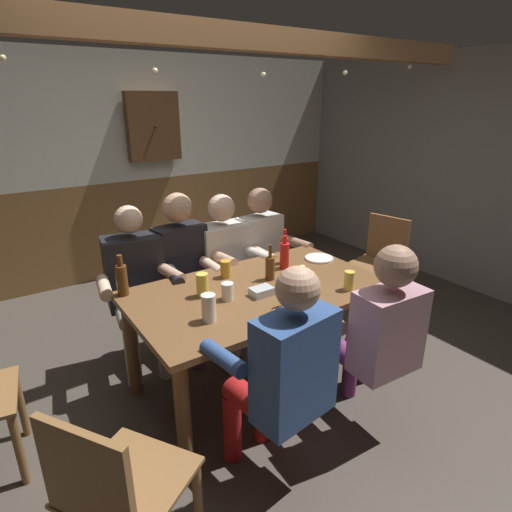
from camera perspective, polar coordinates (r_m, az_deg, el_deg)
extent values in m
plane|color=#423A33|center=(3.21, -1.05, -15.69)|extent=(6.61, 6.61, 0.00)
cube|color=beige|center=(4.83, -17.97, 17.21)|extent=(5.51, 0.12, 1.29)
cube|color=brown|center=(5.02, -16.52, 3.78)|extent=(5.51, 0.12, 1.05)
cube|color=gray|center=(4.80, 28.66, 9.37)|extent=(0.12, 4.76, 2.35)
cube|color=brown|center=(2.99, -6.46, 27.47)|extent=(4.96, 0.14, 0.16)
cube|color=brown|center=(2.75, 0.28, -4.75)|extent=(1.63, 0.96, 0.04)
cylinder|color=brown|center=(2.36, -9.72, -20.75)|extent=(0.08, 0.08, 0.70)
cylinder|color=brown|center=(3.12, 16.02, -10.10)|extent=(0.08, 0.08, 0.70)
cylinder|color=brown|center=(2.98, -16.36, -11.73)|extent=(0.08, 0.08, 0.70)
cylinder|color=brown|center=(3.61, 6.39, -5.01)|extent=(0.08, 0.08, 0.70)
cube|color=black|center=(3.18, -16.05, -2.01)|extent=(0.43, 0.30, 0.52)
sphere|color=beige|center=(3.06, -16.76, 4.73)|extent=(0.19, 0.19, 0.19)
cylinder|color=silver|center=(3.18, -13.29, -6.55)|extent=(0.19, 0.39, 0.13)
cylinder|color=silver|center=(3.16, -17.22, -7.19)|extent=(0.19, 0.39, 0.13)
cylinder|color=silver|center=(3.15, -12.16, -12.36)|extent=(0.10, 0.10, 0.42)
cylinder|color=silver|center=(3.13, -16.18, -13.07)|extent=(0.10, 0.10, 0.42)
cylinder|color=black|center=(2.97, -10.92, -2.64)|extent=(0.13, 0.29, 0.08)
cylinder|color=beige|center=(2.92, -19.72, -4.01)|extent=(0.13, 0.29, 0.08)
cube|color=black|center=(3.30, -10.05, -0.53)|extent=(0.40, 0.24, 0.54)
sphere|color=tan|center=(3.18, -10.51, 6.41)|extent=(0.22, 0.22, 0.22)
cylinder|color=#6B2D66|center=(3.33, -6.97, -4.83)|extent=(0.17, 0.40, 0.13)
cylinder|color=#6B2D66|center=(3.24, -10.04, -5.82)|extent=(0.17, 0.40, 0.13)
cylinder|color=#6B2D66|center=(3.32, -4.86, -10.14)|extent=(0.10, 0.10, 0.42)
cylinder|color=#6B2D66|center=(3.22, -7.93, -11.32)|extent=(0.10, 0.10, 0.42)
cylinder|color=tan|center=(3.21, -4.52, -0.33)|extent=(0.11, 0.29, 0.08)
cylinder|color=tan|center=(2.99, -11.31, -2.27)|extent=(0.11, 0.29, 0.08)
cube|color=silver|center=(3.46, -4.50, 0.29)|extent=(0.40, 0.25, 0.49)
sphere|color=beige|center=(3.35, -4.68, 6.45)|extent=(0.21, 0.21, 0.21)
cylinder|color=silver|center=(3.47, -1.57, -3.61)|extent=(0.14, 0.43, 0.13)
cylinder|color=silver|center=(3.37, -4.76, -4.43)|extent=(0.14, 0.43, 0.13)
cylinder|color=silver|center=(3.43, 0.38, -8.96)|extent=(0.10, 0.10, 0.42)
cylinder|color=silver|center=(3.33, -2.83, -9.96)|extent=(0.10, 0.10, 0.42)
cylinder|color=beige|center=(3.35, 1.07, 0.13)|extent=(0.09, 0.28, 0.08)
cylinder|color=beige|center=(3.14, -5.90, -1.45)|extent=(0.09, 0.28, 0.08)
cube|color=silver|center=(3.64, 0.52, 1.52)|extent=(0.40, 0.25, 0.50)
sphere|color=#9E755B|center=(3.53, 0.54, 7.46)|extent=(0.21, 0.21, 0.21)
cylinder|color=#B78493|center=(3.69, 3.25, -2.12)|extent=(0.18, 0.41, 0.13)
cylinder|color=#B78493|center=(3.56, 0.90, -2.97)|extent=(0.18, 0.41, 0.13)
cylinder|color=#B78493|center=(3.68, 5.38, -6.89)|extent=(0.10, 0.10, 0.42)
cylinder|color=#B78493|center=(3.55, 3.09, -7.92)|extent=(0.10, 0.10, 0.42)
cylinder|color=#9E755B|center=(3.62, 5.64, 1.70)|extent=(0.12, 0.29, 0.08)
cylinder|color=silver|center=(3.33, 0.55, 0.11)|extent=(0.12, 0.29, 0.08)
cube|color=#2D4C84|center=(2.04, 5.23, -14.58)|extent=(0.42, 0.26, 0.54)
sphere|color=tan|center=(1.84, 5.62, -4.37)|extent=(0.20, 0.20, 0.20)
cylinder|color=#AD1919|center=(2.21, 0.05, -19.39)|extent=(0.18, 0.41, 0.13)
cylinder|color=#AD1919|center=(2.33, 4.26, -17.05)|extent=(0.18, 0.41, 0.13)
cylinder|color=#AD1919|center=(2.50, -3.18, -21.93)|extent=(0.10, 0.10, 0.42)
cylinder|color=#AD1919|center=(2.61, 0.82, -19.80)|extent=(0.10, 0.10, 0.42)
cylinder|color=#2D4C84|center=(2.05, -4.41, -13.50)|extent=(0.12, 0.29, 0.08)
cylinder|color=tan|center=(2.31, 4.78, -9.26)|extent=(0.12, 0.29, 0.08)
cube|color=#B78493|center=(2.46, 17.27, -9.60)|extent=(0.40, 0.24, 0.48)
sphere|color=#9E755B|center=(2.30, 18.27, -1.29)|extent=(0.22, 0.22, 0.22)
cylinder|color=#6B2D66|center=(2.59, 12.62, -13.19)|extent=(0.15, 0.42, 0.13)
cylinder|color=#6B2D66|center=(2.73, 15.97, -11.71)|extent=(0.15, 0.42, 0.13)
cylinder|color=#6B2D66|center=(2.87, 9.31, -15.83)|extent=(0.10, 0.10, 0.42)
cylinder|color=#6B2D66|center=(2.99, 12.54, -14.41)|extent=(0.10, 0.10, 0.42)
cylinder|color=#9E755B|center=(2.46, 9.47, -8.26)|extent=(0.10, 0.28, 0.08)
cylinder|color=#B78493|center=(2.75, 16.67, -5.70)|extent=(0.10, 0.28, 0.08)
cylinder|color=brown|center=(2.96, -29.02, -16.97)|extent=(0.04, 0.04, 0.44)
cylinder|color=brown|center=(2.66, -29.21, -21.71)|extent=(0.04, 0.04, 0.44)
cube|color=brown|center=(4.03, 15.64, -1.35)|extent=(0.52, 0.52, 0.02)
cube|color=brown|center=(4.12, 17.29, 2.25)|extent=(0.11, 0.39, 0.42)
cylinder|color=brown|center=(3.89, 16.39, -5.97)|extent=(0.04, 0.04, 0.44)
cylinder|color=brown|center=(4.05, 11.68, -4.41)|extent=(0.04, 0.04, 0.44)
cylinder|color=brown|center=(4.20, 18.87, -4.21)|extent=(0.04, 0.04, 0.44)
cylinder|color=brown|center=(4.35, 14.40, -2.84)|extent=(0.04, 0.04, 0.44)
cube|color=brown|center=(2.00, -16.55, -27.02)|extent=(0.61, 0.61, 0.02)
cube|color=brown|center=(1.75, -21.91, -26.00)|extent=(0.24, 0.35, 0.42)
cylinder|color=brown|center=(2.35, -16.70, -26.14)|extent=(0.04, 0.04, 0.44)
cylinder|color=brown|center=(2.19, -7.80, -29.83)|extent=(0.04, 0.04, 0.44)
cylinder|color=#F9E08C|center=(2.92, 6.25, -2.02)|extent=(0.04, 0.04, 0.08)
cube|color=#B2B7BC|center=(2.64, 0.74, -4.78)|extent=(0.14, 0.10, 0.05)
cylinder|color=white|center=(3.26, 8.47, -0.31)|extent=(0.21, 0.21, 0.01)
cylinder|color=red|center=(3.04, 3.85, 0.01)|extent=(0.07, 0.07, 0.19)
cylinder|color=red|center=(3.00, 3.90, 2.19)|extent=(0.03, 0.03, 0.06)
cylinder|color=red|center=(3.13, 3.83, 0.71)|extent=(0.06, 0.06, 0.19)
cylinder|color=red|center=(3.09, 3.88, 2.98)|extent=(0.03, 0.03, 0.07)
cylinder|color=#593314|center=(2.75, -17.54, -3.15)|extent=(0.07, 0.07, 0.19)
cylinder|color=#593314|center=(2.70, -17.84, -0.59)|extent=(0.03, 0.03, 0.07)
cylinder|color=#593314|center=(2.85, 1.89, -1.69)|extent=(0.06, 0.06, 0.16)
cylinder|color=#593314|center=(2.81, 1.92, 0.64)|extent=(0.02, 0.02, 0.09)
cylinder|color=gold|center=(2.90, -4.10, -1.75)|extent=(0.07, 0.07, 0.12)
cylinder|color=#E5C64C|center=(2.63, -7.21, -3.88)|extent=(0.07, 0.07, 0.15)
cylinder|color=white|center=(2.35, -6.37, -6.94)|extent=(0.08, 0.08, 0.16)
cylinder|color=#4C2D19|center=(2.48, 4.42, -5.52)|extent=(0.08, 0.08, 0.13)
cylinder|color=white|center=(2.58, -3.85, -4.75)|extent=(0.07, 0.07, 0.11)
cylinder|color=#E5C64C|center=(2.77, 12.39, -3.25)|extent=(0.06, 0.06, 0.12)
cube|color=brown|center=(4.81, -13.65, 16.55)|extent=(0.56, 0.12, 0.70)
sphere|color=black|center=(4.74, -13.30, 16.53)|extent=(0.03, 0.03, 0.03)
sphere|color=#F9EAB2|center=(2.58, -30.88, 21.86)|extent=(0.04, 0.04, 0.04)
sphere|color=#F9EAB2|center=(2.76, -13.42, 23.03)|extent=(0.04, 0.04, 0.04)
sphere|color=#F9EAB2|center=(3.13, 0.97, 23.18)|extent=(0.04, 0.04, 0.04)
sphere|color=#F9EAB2|center=(3.63, 11.88, 22.96)|extent=(0.04, 0.04, 0.04)
sphere|color=#F9EAB2|center=(4.21, 19.97, 22.78)|extent=(0.04, 0.04, 0.04)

